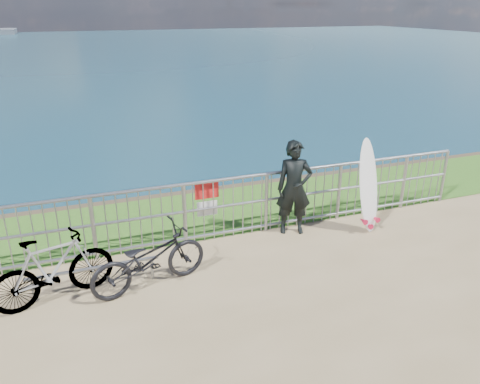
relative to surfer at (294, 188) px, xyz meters
name	(u,v)px	position (x,y,z in m)	size (l,w,h in m)	color
grass_strip	(197,214)	(-1.44, 1.31, -0.85)	(120.00, 120.00, 0.00)	#2B5D19
railing	(214,209)	(-1.42, 0.22, -0.28)	(10.06, 0.10, 1.13)	gray
surfer	(294,188)	(0.00, 0.00, 0.00)	(0.62, 0.41, 1.71)	black
surfboard	(369,189)	(1.30, -0.37, -0.07)	(0.53, 0.49, 1.72)	white
bicycle_near	(149,259)	(-2.75, -0.90, -0.39)	(0.61, 1.76, 0.92)	black
bicycle_far	(53,269)	(-4.04, -0.79, -0.35)	(0.47, 1.68, 1.01)	black
bike_rack	(94,271)	(-3.52, -0.71, -0.54)	(1.86, 0.05, 0.39)	gray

